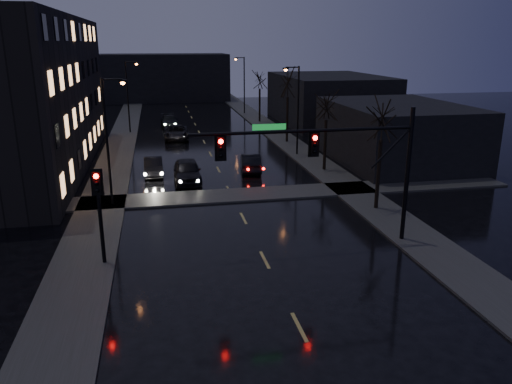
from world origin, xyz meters
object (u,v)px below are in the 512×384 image
oncoming_car_b (153,167)px  lead_car (251,162)px  oncoming_car_c (176,132)px  oncoming_car_d (170,121)px  oncoming_car_a (187,171)px

oncoming_car_b → lead_car: 7.70m
oncoming_car_b → lead_car: bearing=-2.4°
oncoming_car_c → lead_car: 15.94m
oncoming_car_b → oncoming_car_c: size_ratio=0.75×
oncoming_car_b → lead_car: (7.70, -0.24, 0.05)m
oncoming_car_c → oncoming_car_d: (-0.44, 8.46, -0.03)m
oncoming_car_c → oncoming_car_d: size_ratio=1.09×
oncoming_car_c → lead_car: bearing=-69.3°
oncoming_car_d → lead_car: 24.19m
lead_car → oncoming_car_a: bearing=30.7°
oncoming_car_a → oncoming_car_b: size_ratio=1.21×
oncoming_car_d → oncoming_car_c: bearing=-89.9°
oncoming_car_a → oncoming_car_d: bearing=91.8°
oncoming_car_a → oncoming_car_c: size_ratio=0.91×
oncoming_car_c → lead_car: (5.28, -15.04, -0.03)m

